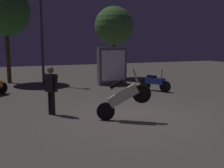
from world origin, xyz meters
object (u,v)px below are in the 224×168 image
Objects in this scene: motorcycle_white_foreground at (123,97)px; motorcycle_blue_parked_left at (155,82)px; person_rider_beside at (51,86)px; kiosk_billboard at (112,66)px; streetlamp_near at (42,28)px.

motorcycle_blue_parked_left is at bearing 78.25° from motorcycle_white_foreground.
motorcycle_blue_parked_left is 6.00m from person_rider_beside.
motorcycle_white_foreground is 2.46m from person_rider_beside.
kiosk_billboard is at bearing 174.36° from motorcycle_blue_parked_left.
streetlamp_near is (-1.50, 7.83, 2.39)m from motorcycle_white_foreground.
motorcycle_blue_parked_left is at bearing 172.03° from person_rider_beside.
streetlamp_near is at bearing 128.80° from motorcycle_white_foreground.
person_rider_beside is at bearing -94.12° from streetlamp_near.
kiosk_billboard reaches higher than person_rider_beside.
motorcycle_blue_parked_left is 3.01m from kiosk_billboard.
motorcycle_blue_parked_left is at bearing -37.09° from streetlamp_near.
kiosk_billboard is (4.11, 5.29, 0.10)m from person_rider_beside.
kiosk_billboard is at bearing 100.31° from motorcycle_white_foreground.
person_rider_beside reaches higher than motorcycle_blue_parked_left.
motorcycle_white_foreground reaches higher than motorcycle_blue_parked_left.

